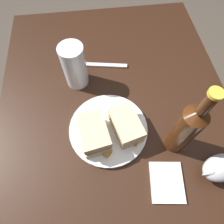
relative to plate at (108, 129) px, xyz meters
The scene contains 14 objects.
ground_plane 0.79m from the plate, 20.53° to the right, with size 6.00×6.00×0.00m, color #4C4238.
dining_table 0.41m from the plate, 20.53° to the right, with size 1.03×0.79×0.78m, color black.
plate is the anchor object (origin of this frame).
sandwich_half_left 0.07m from the plate, 122.31° to the left, with size 0.12×0.09×0.07m.
sandwich_half_right 0.07m from the plate, 102.09° to the right, with size 0.13×0.10×0.06m.
potato_wedge_front 0.07m from the plate, 147.40° to the left, with size 0.04×0.02×0.01m, color #AD702D.
potato_wedge_middle 0.08m from the plate, 134.36° to the right, with size 0.05×0.02×0.02m, color #B77F33.
potato_wedge_back 0.08m from the plate, 130.26° to the right, with size 0.04×0.02×0.01m, color gold.
potato_wedge_left_edge 0.08m from the plate, 160.28° to the left, with size 0.05×0.02×0.02m, color #B77F33.
pint_glass 0.23m from the plate, 22.97° to the left, with size 0.08×0.08×0.16m.
gravy_boat 0.33m from the plate, 119.96° to the right, with size 0.09×0.13×0.07m.
cider_bottle 0.23m from the plate, 109.14° to the right, with size 0.06×0.06×0.28m.
napkin 0.23m from the plate, 141.25° to the right, with size 0.11×0.09×0.01m, color silver.
fork 0.26m from the plate, ahead, with size 0.18×0.02×0.01m, color silver.
Camera 1 is at (-0.33, 0.05, 1.35)m, focal length 30.99 mm.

